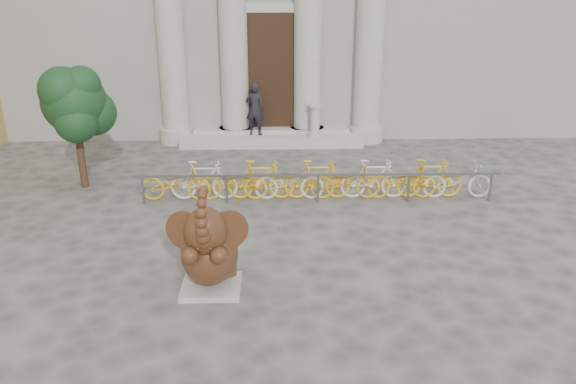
{
  "coord_description": "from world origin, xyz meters",
  "views": [
    {
      "loc": [
        0.08,
        -8.79,
        4.97
      ],
      "look_at": [
        0.35,
        1.76,
        1.1
      ],
      "focal_mm": 35.0,
      "sensor_mm": 36.0,
      "label": 1
    }
  ],
  "objects_px": {
    "bike_rack": "(317,179)",
    "pedestrian": "(255,109)",
    "elephant_statue": "(209,252)",
    "tree": "(75,104)"
  },
  "relations": [
    {
      "from": "bike_rack",
      "to": "tree",
      "type": "bearing_deg",
      "value": 170.35
    },
    {
      "from": "bike_rack",
      "to": "tree",
      "type": "height_order",
      "value": "tree"
    },
    {
      "from": "bike_rack",
      "to": "pedestrian",
      "type": "height_order",
      "value": "pedestrian"
    },
    {
      "from": "elephant_statue",
      "to": "bike_rack",
      "type": "height_order",
      "value": "elephant_statue"
    },
    {
      "from": "elephant_statue",
      "to": "tree",
      "type": "distance_m",
      "value": 6.86
    },
    {
      "from": "pedestrian",
      "to": "elephant_statue",
      "type": "bearing_deg",
      "value": 103.4
    },
    {
      "from": "tree",
      "to": "pedestrian",
      "type": "bearing_deg",
      "value": 42.68
    },
    {
      "from": "elephant_statue",
      "to": "tree",
      "type": "xyz_separation_m",
      "value": [
        -3.86,
        5.48,
        1.47
      ]
    },
    {
      "from": "bike_rack",
      "to": "pedestrian",
      "type": "distance_m",
      "value": 5.37
    },
    {
      "from": "elephant_statue",
      "to": "bike_rack",
      "type": "distance_m",
      "value": 4.96
    }
  ]
}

